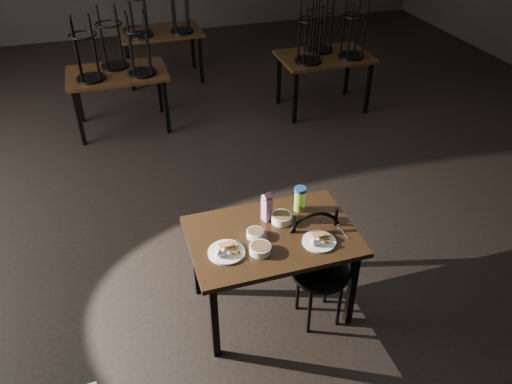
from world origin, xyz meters
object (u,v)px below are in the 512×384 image
object	(u,v)px
main_table	(272,242)
juice_carton	(267,207)
bentwood_chair	(318,260)
water_bottle	(300,199)

from	to	relation	value
main_table	juice_carton	distance (m)	0.26
main_table	bentwood_chair	bearing A→B (deg)	-23.80
juice_carton	main_table	bearing A→B (deg)	-93.99
main_table	juice_carton	size ratio (longest dim) A/B	4.94
juice_carton	water_bottle	distance (m)	0.28
juice_carton	water_bottle	bearing A→B (deg)	8.65
main_table	bentwood_chair	distance (m)	0.37
main_table	bentwood_chair	world-z (taller)	bentwood_chair
main_table	bentwood_chair	size ratio (longest dim) A/B	1.34
main_table	water_bottle	size ratio (longest dim) A/B	5.96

